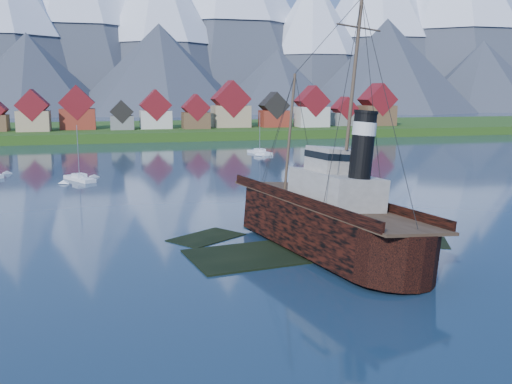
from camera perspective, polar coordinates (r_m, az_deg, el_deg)
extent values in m
plane|color=#182D43|center=(61.30, 4.34, -5.43)|extent=(1400.00, 1400.00, 0.00)
cube|color=black|center=(58.66, 2.19, -6.44)|extent=(19.08, 11.42, 1.00)
cube|color=black|center=(67.09, 8.09, -4.47)|extent=(15.15, 9.76, 1.00)
cube|color=black|center=(70.24, 3.50, -3.64)|extent=(11.45, 9.06, 1.00)
cube|color=black|center=(65.34, 14.67, -5.13)|extent=(10.27, 8.34, 1.00)
cube|color=black|center=(64.87, -4.98, -4.93)|extent=(9.42, 8.68, 1.00)
cube|color=black|center=(71.82, 14.43, -3.70)|extent=(6.00, 4.00, 1.00)
cube|color=#224614|center=(227.23, -9.79, 5.79)|extent=(600.00, 80.00, 3.20)
cube|color=#3F3D38|center=(189.51, -8.78, 5.00)|extent=(600.00, 2.50, 2.00)
cube|color=tan|center=(207.39, -21.34, 6.63)|extent=(10.50, 9.00, 6.80)
cube|color=maroon|center=(207.21, -21.44, 8.09)|extent=(10.69, 9.18, 10.69)
cube|color=maroon|center=(212.25, -17.38, 6.98)|extent=(12.00, 8.50, 7.20)
cube|color=maroon|center=(212.06, -17.47, 8.53)|extent=(12.22, 8.67, 12.22)
cube|color=slate|center=(207.17, -13.26, 6.77)|extent=(8.00, 7.00, 4.80)
cube|color=black|center=(207.00, -13.30, 7.83)|extent=(8.15, 7.14, 8.15)
cube|color=beige|center=(210.77, -10.00, 7.15)|extent=(11.00, 9.50, 6.40)
cube|color=maroon|center=(210.58, -10.05, 8.56)|extent=(11.20, 9.69, 11.20)
cube|color=brown|center=(208.45, -6.04, 7.14)|extent=(9.50, 8.00, 5.80)
cube|color=maroon|center=(208.27, -6.06, 8.40)|extent=(9.67, 8.16, 9.67)
cube|color=tan|center=(215.84, -2.54, 7.57)|extent=(13.50, 10.00, 8.00)
cube|color=maroon|center=(215.66, -2.55, 9.28)|extent=(13.75, 10.20, 13.75)
cube|color=maroon|center=(216.93, 1.80, 7.35)|extent=(10.00, 8.50, 6.20)
cube|color=black|center=(216.75, 1.81, 8.65)|extent=(10.18, 8.67, 10.18)
cube|color=beige|center=(218.45, 5.58, 7.50)|extent=(11.50, 9.00, 7.50)
cube|color=maroon|center=(218.27, 5.60, 9.03)|extent=(11.71, 9.18, 11.71)
cube|color=slate|center=(227.79, 8.79, 7.22)|extent=(9.00, 7.50, 5.00)
cube|color=maroon|center=(227.63, 8.82, 8.25)|extent=(9.16, 7.65, 9.16)
cube|color=brown|center=(231.40, 11.98, 7.51)|extent=(12.50, 10.00, 7.80)
cube|color=maroon|center=(231.23, 12.04, 9.03)|extent=(12.73, 10.20, 12.73)
cone|color=#2D333D|center=(555.83, -17.46, 17.03)|extent=(210.00, 210.00, 180.00)
cone|color=#2D333D|center=(530.89, -9.62, 15.78)|extent=(170.00, 170.00, 145.00)
cone|color=#2D333D|center=(588.85, -2.98, 18.02)|extent=(240.00, 240.00, 200.00)
cone|color=#2D333D|center=(551.25, 5.65, 14.61)|extent=(150.00, 150.00, 125.00)
cone|color=white|center=(553.81, 5.70, 17.19)|extent=(93.00, 93.00, 75.00)
cone|color=#2D333D|center=(612.31, 12.00, 16.10)|extent=(200.00, 200.00, 170.00)
cone|color=#2D333D|center=(640.08, 19.36, 16.40)|extent=(230.00, 230.00, 190.00)
cone|color=#2D333D|center=(702.77, 22.76, 14.13)|extent=(180.00, 180.00, 155.00)
cone|color=white|center=(706.06, 22.94, 16.64)|extent=(111.60, 111.60, 93.00)
cone|color=#2D333D|center=(432.91, -21.78, 10.77)|extent=(120.00, 120.00, 58.00)
cone|color=#2D333D|center=(426.88, -9.58, 11.89)|extent=(136.00, 136.00, 66.00)
cone|color=#2D333D|center=(447.95, 2.16, 10.91)|extent=(110.00, 110.00, 50.00)
cone|color=#2D333D|center=(479.38, 12.87, 12.11)|extent=(150.00, 150.00, 75.00)
cone|color=#2D333D|center=(527.28, 21.65, 10.64)|extent=(124.00, 124.00, 60.00)
cube|color=black|center=(59.64, 6.56, -3.44)|extent=(7.78, 22.40, 4.67)
cone|color=black|center=(73.06, 2.44, -0.88)|extent=(7.78, 7.78, 7.78)
cylinder|color=black|center=(49.72, 11.24, -6.31)|extent=(7.78, 7.78, 4.67)
cube|color=#4C3826|center=(59.12, 6.60, -1.13)|extent=(7.62, 29.56, 0.28)
cube|color=black|center=(57.79, 3.16, -0.83)|extent=(0.22, 28.62, 1.00)
cube|color=black|center=(60.46, 9.91, -0.48)|extent=(0.22, 28.62, 1.00)
cube|color=#ADA89E|center=(57.29, 7.24, 0.19)|extent=(5.78, 9.44, 3.33)
cube|color=#ADA89E|center=(57.90, 6.89, 3.19)|extent=(4.00, 4.44, 2.44)
cylinder|color=black|center=(53.31, 8.82, 4.60)|extent=(2.11, 2.11, 6.22)
cylinder|color=silver|center=(53.19, 8.87, 6.27)|extent=(2.22, 2.22, 1.22)
cylinder|color=#473828|center=(66.52, 3.94, 6.05)|extent=(0.31, 0.31, 13.33)
cylinder|color=#473828|center=(55.45, 7.94, 11.61)|extent=(0.36, 0.36, 14.44)
cube|color=white|center=(110.46, -17.23, 1.15)|extent=(6.14, 8.72, 1.11)
cube|color=white|center=(110.33, -17.25, 1.60)|extent=(2.87, 3.07, 0.64)
cylinder|color=gray|center=(109.80, -17.37, 3.91)|extent=(0.13, 0.13, 9.58)
cube|color=white|center=(150.64, 0.38, 3.87)|extent=(4.72, 10.06, 1.17)
cube|color=white|center=(150.54, 0.38, 4.22)|extent=(2.74, 3.17, 0.68)
cylinder|color=gray|center=(150.13, 0.38, 6.02)|extent=(0.14, 0.14, 10.15)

